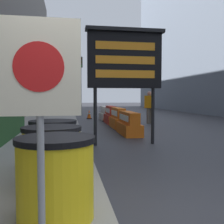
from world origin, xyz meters
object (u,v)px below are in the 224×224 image
object	(u,v)px
traffic_cone_near	(106,115)
barrel_drum_middle	(52,157)
barrel_drum_back	(53,145)
traffic_cone_mid	(109,118)
jersey_barrier_white	(105,114)
pedestrian_worker	(149,105)
jersey_barrier_orange_near	(118,119)
message_board	(125,60)
jersey_barrier_red_striped	(111,116)
traffic_cone_far	(89,114)
traffic_light_near_curb	(81,73)
barrel_drum_foreground	(56,177)
warning_sign	(39,86)
jersey_barrier_orange_far	(129,125)

from	to	relation	value
traffic_cone_near	barrel_drum_middle	bearing A→B (deg)	-102.03
barrel_drum_middle	barrel_drum_back	size ratio (longest dim) A/B	1.00
barrel_drum_middle	barrel_drum_back	bearing A→B (deg)	92.15
barrel_drum_back	traffic_cone_mid	distance (m)	9.23
jersey_barrier_white	traffic_cone_near	size ratio (longest dim) A/B	2.34
pedestrian_worker	jersey_barrier_orange_near	bearing A→B (deg)	-95.93
pedestrian_worker	message_board	bearing A→B (deg)	-68.50
jersey_barrier_red_striped	jersey_barrier_white	bearing A→B (deg)	90.00
traffic_cone_mid	traffic_cone_far	xyz separation A→B (m)	(-0.83, 3.05, -0.00)
traffic_cone_near	traffic_cone_far	xyz separation A→B (m)	(-0.82, 1.78, -0.08)
traffic_cone_near	traffic_light_near_curb	size ratio (longest dim) A/B	0.16
barrel_drum_back	jersey_barrier_white	bearing A→B (deg)	77.23
message_board	traffic_cone_near	distance (m)	7.73
jersey_barrier_orange_near	traffic_cone_mid	distance (m)	2.01
traffic_cone_mid	traffic_light_near_curb	distance (m)	8.30
barrel_drum_foreground	barrel_drum_back	distance (m)	1.93
barrel_drum_middle	traffic_cone_mid	distance (m)	10.15
traffic_cone_near	traffic_light_near_curb	bearing A→B (deg)	99.79
barrel_drum_foreground	jersey_barrier_white	bearing A→B (deg)	79.64
warning_sign	jersey_barrier_orange_far	world-z (taller)	warning_sign
traffic_cone_mid	jersey_barrier_orange_far	bearing A→B (deg)	-88.96
barrel_drum_foreground	warning_sign	bearing A→B (deg)	-98.63
warning_sign	traffic_cone_mid	world-z (taller)	warning_sign
traffic_cone_mid	message_board	bearing A→B (deg)	-94.90
jersey_barrier_orange_near	traffic_cone_far	world-z (taller)	jersey_barrier_orange_near
barrel_drum_middle	jersey_barrier_orange_far	size ratio (longest dim) A/B	0.47
traffic_cone_near	traffic_cone_mid	world-z (taller)	traffic_cone_near
traffic_cone_near	barrel_drum_back	bearing A→B (deg)	-103.33
jersey_barrier_red_striped	pedestrian_worker	world-z (taller)	pedestrian_worker
message_board	traffic_cone_mid	bearing A→B (deg)	85.10
jersey_barrier_orange_far	warning_sign	bearing A→B (deg)	-108.66
jersey_barrier_white	traffic_cone_far	size ratio (longest dim) A/B	2.95
warning_sign	traffic_cone_near	size ratio (longest dim) A/B	2.54
barrel_drum_foreground	jersey_barrier_orange_far	bearing A→B (deg)	70.49
warning_sign	jersey_barrier_orange_near	size ratio (longest dim) A/B	1.09
barrel_drum_foreground	traffic_light_near_curb	size ratio (longest dim) A/B	0.19
warning_sign	message_board	world-z (taller)	message_board
jersey_barrier_red_striped	traffic_cone_far	xyz separation A→B (m)	(-0.90, 3.01, -0.11)
jersey_barrier_orange_near	message_board	bearing A→B (deg)	-98.28
barrel_drum_back	jersey_barrier_red_striped	size ratio (longest dim) A/B	0.54
jersey_barrier_white	traffic_cone_far	world-z (taller)	jersey_barrier_white
message_board	pedestrian_worker	size ratio (longest dim) A/B	1.97
traffic_light_near_curb	pedestrian_worker	distance (m)	9.00
jersey_barrier_white	traffic_light_near_curb	bearing A→B (deg)	102.14
barrel_drum_middle	pedestrian_worker	distance (m)	10.41
barrel_drum_back	traffic_cone_mid	xyz separation A→B (m)	(2.42, 8.90, -0.26)
traffic_light_near_curb	pedestrian_worker	size ratio (longest dim) A/B	2.70
barrel_drum_foreground	jersey_barrier_orange_far	size ratio (longest dim) A/B	0.47
barrel_drum_middle	pedestrian_worker	xyz separation A→B (m)	(4.43, 9.41, 0.45)
jersey_barrier_white	traffic_light_near_curb	size ratio (longest dim) A/B	0.38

